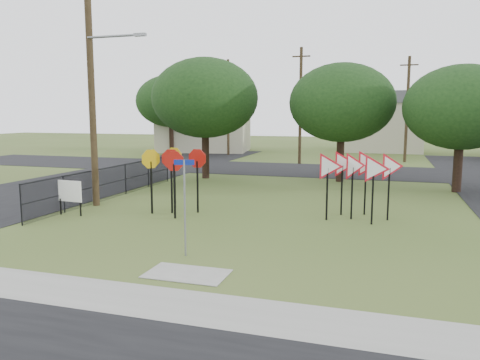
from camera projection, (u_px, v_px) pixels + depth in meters
name	position (u px, v px, depth m)	size (l,w,h in m)	color
ground	(220.00, 248.00, 13.74)	(140.00, 140.00, 0.00)	#3B511E
sidewalk	(152.00, 302.00, 9.78)	(30.00, 1.60, 0.02)	gray
planting_strip	(121.00, 326.00, 8.64)	(30.00, 0.80, 0.02)	#3B511E
street_left	(82.00, 183.00, 26.75)	(8.00, 50.00, 0.02)	black
street_far	(317.00, 170.00, 32.64)	(60.00, 8.00, 0.02)	black
curb_pad	(187.00, 274.00, 11.48)	(2.00, 1.20, 0.02)	gray
street_name_sign	(185.00, 201.00, 12.75)	(0.54, 0.15, 2.68)	gray
stop_sign_cluster	(174.00, 166.00, 18.33)	(2.30, 1.91, 2.56)	black
yield_sign_cluster	(358.00, 169.00, 17.31)	(3.21, 1.78, 2.57)	black
info_board	(70.00, 192.00, 18.05)	(1.09, 0.12, 1.36)	black
utility_pole_main	(92.00, 82.00, 19.41)	(3.55, 0.33, 10.00)	#3D2F1C
far_pole_a	(300.00, 105.00, 36.37)	(1.40, 0.24, 9.00)	#3D2F1C
far_pole_b	(407.00, 109.00, 37.80)	(1.40, 0.24, 8.50)	#3D2F1C
far_pole_c	(228.00, 107.00, 44.41)	(1.40, 0.24, 9.00)	#3D2F1C
fence_run	(112.00, 182.00, 21.80)	(0.05, 11.55, 1.50)	black
house_left	(205.00, 117.00, 49.51)	(10.58, 8.88, 7.20)	#B6B192
house_mid	(382.00, 121.00, 49.90)	(8.40, 8.40, 6.20)	#B6B192
tree_near_left	(205.00, 98.00, 28.07)	(6.40, 6.40, 7.27)	black
tree_near_mid	(342.00, 103.00, 26.69)	(6.00, 6.00, 6.80)	black
tree_near_right	(462.00, 108.00, 23.06)	(5.60, 5.60, 6.33)	black
tree_far_left	(171.00, 101.00, 46.11)	(6.80, 6.80, 7.73)	black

